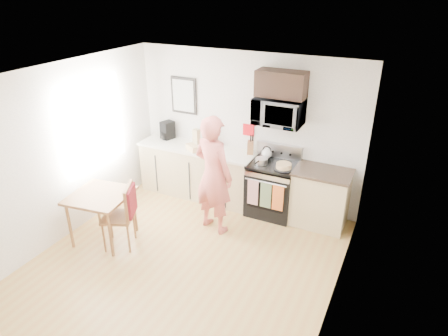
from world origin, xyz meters
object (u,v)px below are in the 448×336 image
at_px(chair, 126,208).
at_px(cake, 284,166).
at_px(microwave, 279,112).
at_px(person, 213,175).
at_px(range, 272,190).
at_px(dining_table, 101,200).

height_order(chair, cake, cake).
height_order(microwave, person, microwave).
distance_m(chair, cake, 2.46).
bearing_deg(person, cake, -127.59).
distance_m(range, dining_table, 2.74).
relative_size(person, dining_table, 2.28).
distance_m(range, microwave, 1.33).
bearing_deg(dining_table, range, 42.12).
height_order(range, cake, range).
relative_size(range, chair, 1.16).
bearing_deg(person, microwave, -111.06).
relative_size(chair, cake, 3.44).
xyz_separation_m(range, cake, (0.21, -0.14, 0.53)).
xyz_separation_m(range, person, (-0.67, -0.84, 0.50)).
relative_size(person, chair, 1.88).
bearing_deg(range, person, -128.54).
relative_size(range, dining_table, 1.41).
xyz_separation_m(person, dining_table, (-1.36, -0.99, -0.25)).
height_order(dining_table, chair, chair).
relative_size(range, person, 0.62).
distance_m(dining_table, cake, 2.81).
xyz_separation_m(microwave, person, (-0.67, -0.94, -0.82)).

